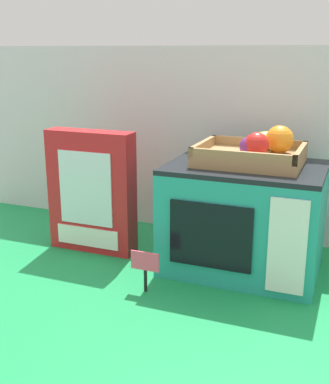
# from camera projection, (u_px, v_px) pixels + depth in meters

# --- Properties ---
(ground_plane) EXTENTS (1.70, 1.70, 0.00)m
(ground_plane) POSITION_uv_depth(u_px,v_px,m) (173.00, 264.00, 1.31)
(ground_plane) COLOR #198C47
(ground_plane) RESTS_ON ground
(display_back_panel) EXTENTS (1.61, 0.03, 0.56)m
(display_back_panel) POSITION_uv_depth(u_px,v_px,m) (208.00, 142.00, 1.49)
(display_back_panel) COLOR silver
(display_back_panel) RESTS_ON ground
(toy_microwave) EXTENTS (0.38, 0.29, 0.27)m
(toy_microwave) POSITION_uv_depth(u_px,v_px,m) (244.00, 218.00, 1.25)
(toy_microwave) COLOR teal
(toy_microwave) RESTS_ON ground
(food_groups_crate) EXTENTS (0.26, 0.21, 0.09)m
(food_groups_crate) POSITION_uv_depth(u_px,v_px,m) (256.00, 152.00, 1.22)
(food_groups_crate) COLOR #A37F51
(food_groups_crate) RESTS_ON toy_microwave
(cookie_set_box) EXTENTS (0.25, 0.07, 0.34)m
(cookie_set_box) POSITION_uv_depth(u_px,v_px,m) (92.00, 192.00, 1.37)
(cookie_set_box) COLOR red
(cookie_set_box) RESTS_ON ground
(price_sign) EXTENTS (0.07, 0.01, 0.10)m
(price_sign) POSITION_uv_depth(u_px,v_px,m) (145.00, 265.00, 1.14)
(price_sign) COLOR black
(price_sign) RESTS_ON ground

